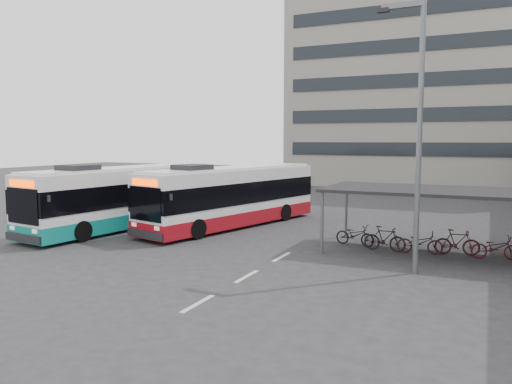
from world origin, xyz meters
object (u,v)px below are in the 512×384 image
at_px(bus_main, 232,197).
at_px(bus_teal, 125,197).
at_px(pedestrian, 80,220).
at_px(lamp_post, 416,121).

relative_size(bus_main, bus_teal, 1.00).
bearing_deg(bus_main, pedestrian, -111.96).
xyz_separation_m(bus_main, bus_teal, (-4.70, -2.63, 0.01)).
xyz_separation_m(bus_teal, lamp_post, (14.39, -2.84, 3.51)).
relative_size(bus_teal, lamp_post, 1.29).
relative_size(bus_main, lamp_post, 1.28).
bearing_deg(pedestrian, bus_teal, 12.29).
distance_m(pedestrian, lamp_post, 14.69).
bearing_deg(bus_main, bus_teal, -136.63).
height_order(pedestrian, lamp_post, lamp_post).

